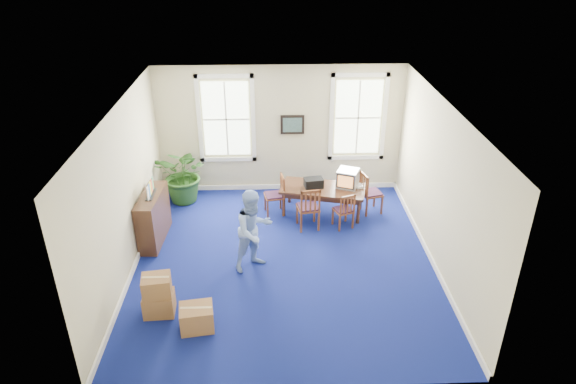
{
  "coord_description": "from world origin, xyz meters",
  "views": [
    {
      "loc": [
        -0.23,
        -8.62,
        6.01
      ],
      "look_at": [
        0.1,
        0.6,
        1.25
      ],
      "focal_mm": 32.0,
      "sensor_mm": 36.0,
      "label": 1
    }
  ],
  "objects_px": {
    "conference_table": "(323,200)",
    "chair_near_left": "(308,207)",
    "man": "(254,230)",
    "potted_plant": "(185,174)",
    "cardboard_boxes": "(170,290)",
    "crt_tv": "(348,178)",
    "credenza": "(153,218)"
  },
  "relations": [
    {
      "from": "conference_table",
      "to": "cardboard_boxes",
      "type": "height_order",
      "value": "cardboard_boxes"
    },
    {
      "from": "credenza",
      "to": "conference_table",
      "type": "bearing_deg",
      "value": 19.13
    },
    {
      "from": "crt_tv",
      "to": "credenza",
      "type": "distance_m",
      "value": 4.43
    },
    {
      "from": "crt_tv",
      "to": "cardboard_boxes",
      "type": "relative_size",
      "value": 0.36
    },
    {
      "from": "man",
      "to": "potted_plant",
      "type": "xyz_separation_m",
      "value": [
        -1.73,
        2.83,
        -0.12
      ]
    },
    {
      "from": "credenza",
      "to": "cardboard_boxes",
      "type": "relative_size",
      "value": 0.98
    },
    {
      "from": "crt_tv",
      "to": "cardboard_boxes",
      "type": "distance_m",
      "value": 4.94
    },
    {
      "from": "conference_table",
      "to": "man",
      "type": "distance_m",
      "value": 2.68
    },
    {
      "from": "potted_plant",
      "to": "man",
      "type": "bearing_deg",
      "value": -58.48
    },
    {
      "from": "chair_near_left",
      "to": "man",
      "type": "xyz_separation_m",
      "value": [
        -1.16,
        -1.47,
        0.32
      ]
    },
    {
      "from": "chair_near_left",
      "to": "potted_plant",
      "type": "xyz_separation_m",
      "value": [
        -2.89,
        1.35,
        0.2
      ]
    },
    {
      "from": "crt_tv",
      "to": "man",
      "type": "xyz_separation_m",
      "value": [
        -2.12,
        -2.17,
        -0.03
      ]
    },
    {
      "from": "man",
      "to": "chair_near_left",
      "type": "bearing_deg",
      "value": 16.99
    },
    {
      "from": "conference_table",
      "to": "man",
      "type": "xyz_separation_m",
      "value": [
        -1.55,
        -2.13,
        0.51
      ]
    },
    {
      "from": "conference_table",
      "to": "potted_plant",
      "type": "distance_m",
      "value": 3.38
    },
    {
      "from": "chair_near_left",
      "to": "cardboard_boxes",
      "type": "relative_size",
      "value": 0.73
    },
    {
      "from": "chair_near_left",
      "to": "cardboard_boxes",
      "type": "xyz_separation_m",
      "value": [
        -2.59,
        -2.7,
        -0.11
      ]
    },
    {
      "from": "conference_table",
      "to": "cardboard_boxes",
      "type": "distance_m",
      "value": 4.49
    },
    {
      "from": "cardboard_boxes",
      "to": "chair_near_left",
      "type": "bearing_deg",
      "value": 46.23
    },
    {
      "from": "potted_plant",
      "to": "chair_near_left",
      "type": "bearing_deg",
      "value": -25.09
    },
    {
      "from": "credenza",
      "to": "potted_plant",
      "type": "xyz_separation_m",
      "value": [
        0.43,
        1.75,
        0.18
      ]
    },
    {
      "from": "cardboard_boxes",
      "to": "crt_tv",
      "type": "bearing_deg",
      "value": 43.77
    },
    {
      "from": "crt_tv",
      "to": "man",
      "type": "bearing_deg",
      "value": -112.33
    },
    {
      "from": "conference_table",
      "to": "chair_near_left",
      "type": "distance_m",
      "value": 0.79
    },
    {
      "from": "conference_table",
      "to": "potted_plant",
      "type": "height_order",
      "value": "potted_plant"
    },
    {
      "from": "man",
      "to": "conference_table",
      "type": "bearing_deg",
      "value": 19.06
    },
    {
      "from": "credenza",
      "to": "potted_plant",
      "type": "height_order",
      "value": "potted_plant"
    },
    {
      "from": "conference_table",
      "to": "cardboard_boxes",
      "type": "xyz_separation_m",
      "value": [
        -2.98,
        -3.36,
        0.07
      ]
    },
    {
      "from": "crt_tv",
      "to": "chair_near_left",
      "type": "bearing_deg",
      "value": -122.04
    },
    {
      "from": "chair_near_left",
      "to": "potted_plant",
      "type": "relative_size",
      "value": 0.72
    },
    {
      "from": "man",
      "to": "cardboard_boxes",
      "type": "bearing_deg",
      "value": -174.31
    },
    {
      "from": "man",
      "to": "potted_plant",
      "type": "relative_size",
      "value": 1.17
    }
  ]
}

